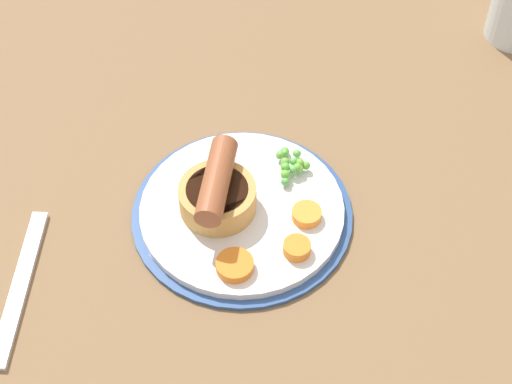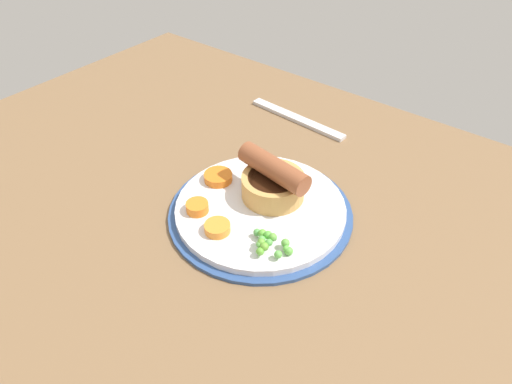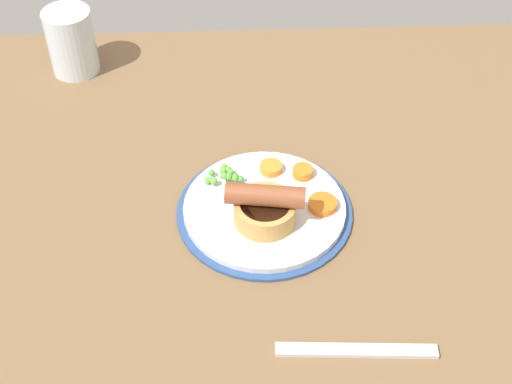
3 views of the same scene
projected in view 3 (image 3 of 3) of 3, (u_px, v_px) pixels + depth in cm
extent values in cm
cube|color=brown|center=(257.00, 197.00, 98.25)|extent=(110.00, 80.00, 3.00)
cylinder|color=#2D4C84|center=(264.00, 212.00, 93.83)|extent=(23.15, 23.15, 0.50)
cylinder|color=silver|center=(264.00, 209.00, 93.52)|extent=(21.30, 21.30, 1.40)
cylinder|color=tan|center=(265.00, 212.00, 90.20)|extent=(7.98, 7.98, 3.01)
cylinder|color=#33190C|center=(265.00, 204.00, 89.24)|extent=(6.39, 6.39, 0.30)
cylinder|color=brown|center=(265.00, 196.00, 88.17)|extent=(10.24, 4.10, 2.74)
sphere|color=#67AA36|center=(224.00, 169.00, 96.41)|extent=(0.99, 0.99, 0.99)
sphere|color=#61A74C|center=(223.00, 175.00, 95.25)|extent=(0.86, 0.86, 0.86)
sphere|color=#57B23C|center=(229.00, 176.00, 95.26)|extent=(0.97, 0.97, 0.97)
sphere|color=#54A54D|center=(241.00, 178.00, 95.76)|extent=(0.89, 0.89, 0.89)
sphere|color=#5FB64C|center=(211.00, 173.00, 96.42)|extent=(0.90, 0.90, 0.90)
sphere|color=#62A749|center=(241.00, 178.00, 95.83)|extent=(0.77, 0.77, 0.77)
sphere|color=#5DAD36|center=(224.00, 167.00, 97.07)|extent=(0.91, 0.91, 0.91)
sphere|color=#59B34D|center=(230.00, 172.00, 95.93)|extent=(0.85, 0.85, 0.85)
sphere|color=#65BA4E|center=(229.00, 170.00, 96.50)|extent=(0.82, 0.82, 0.82)
sphere|color=#60B34A|center=(225.00, 176.00, 95.15)|extent=(0.93, 0.93, 0.93)
sphere|color=#63AC3F|center=(224.00, 175.00, 95.26)|extent=(0.92, 0.92, 0.92)
sphere|color=#58AF4C|center=(223.00, 172.00, 95.82)|extent=(0.85, 0.85, 0.85)
sphere|color=#60A944|center=(214.00, 181.00, 95.08)|extent=(0.98, 0.98, 0.98)
sphere|color=#5FB844|center=(210.00, 179.00, 95.65)|extent=(0.74, 0.74, 0.74)
sphere|color=#67AF39|center=(228.00, 170.00, 96.22)|extent=(0.92, 0.92, 0.92)
sphere|color=#52A645|center=(225.00, 173.00, 95.48)|extent=(0.71, 0.71, 0.71)
sphere|color=#5FB53B|center=(235.00, 177.00, 95.45)|extent=(0.99, 0.99, 0.99)
sphere|color=#5BAD42|center=(208.00, 178.00, 95.99)|extent=(0.99, 0.99, 0.99)
cylinder|color=orange|center=(303.00, 172.00, 96.70)|extent=(3.89, 3.89, 1.21)
cylinder|color=orange|center=(271.00, 168.00, 97.41)|extent=(4.27, 4.27, 1.05)
cylinder|color=orange|center=(323.00, 204.00, 92.49)|extent=(4.81, 4.81, 1.02)
cube|color=silver|center=(356.00, 351.00, 78.76)|extent=(18.06, 2.62, 0.60)
cylinder|color=silver|center=(71.00, 42.00, 113.32)|extent=(7.62, 7.62, 10.64)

